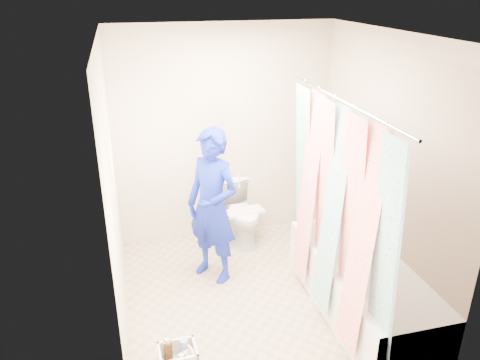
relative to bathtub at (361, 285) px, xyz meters
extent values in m
plane|color=tan|center=(-0.85, 0.43, -0.27)|extent=(2.60, 2.60, 0.00)
cube|color=silver|center=(-0.85, 0.43, 2.13)|extent=(2.40, 2.60, 0.02)
cube|color=tan|center=(-0.85, 1.73, 0.93)|extent=(2.40, 0.02, 2.40)
cube|color=tan|center=(-0.85, -0.88, 0.93)|extent=(2.40, 0.02, 2.40)
cube|color=tan|center=(-2.05, 0.43, 0.93)|extent=(0.02, 2.60, 2.40)
cube|color=tan|center=(0.35, 0.43, 0.93)|extent=(0.02, 2.60, 2.40)
cube|color=white|center=(0.00, 0.00, -0.02)|extent=(0.70, 1.75, 0.50)
cube|color=white|center=(0.00, 0.00, 0.19)|extent=(0.58, 1.63, 0.06)
cylinder|color=silver|center=(-0.33, 0.00, 1.68)|extent=(0.02, 1.90, 0.02)
cube|color=white|center=(-0.33, 0.00, 0.75)|extent=(0.06, 1.75, 1.80)
imported|color=white|center=(-0.72, 1.51, 0.08)|extent=(0.48, 0.73, 0.69)
cube|color=white|center=(-0.71, 1.40, 0.14)|extent=(0.45, 0.24, 0.03)
cylinder|color=black|center=(-0.82, 1.68, 0.40)|extent=(0.03, 0.03, 0.20)
cylinder|color=gold|center=(-0.82, 1.68, 0.51)|extent=(0.06, 0.06, 0.03)
cylinder|color=white|center=(-0.69, 1.70, 0.38)|extent=(0.03, 0.03, 0.17)
imported|color=navy|center=(-1.17, 0.87, 0.51)|extent=(0.65, 0.67, 1.55)
cube|color=white|center=(-1.55, -0.27, -0.18)|extent=(0.03, 0.23, 0.18)
cube|color=white|center=(-1.69, -0.17, -0.18)|extent=(0.29, 0.03, 0.18)
cylinder|color=#45240D|center=(-1.75, -0.24, -0.14)|extent=(0.07, 0.07, 0.20)
cylinder|color=white|center=(-1.63, -0.22, -0.15)|extent=(0.06, 0.06, 0.18)
imported|color=white|center=(-1.60, -0.31, -0.15)|extent=(0.11, 0.11, 0.19)
camera|label=1|loc=(-1.91, -3.09, 2.50)|focal=35.00mm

